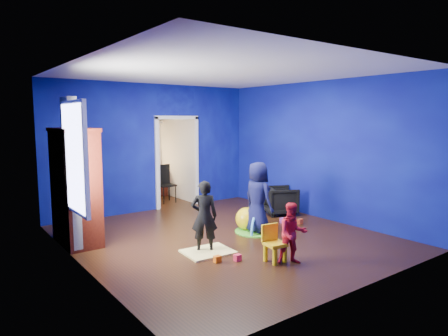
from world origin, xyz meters
TOP-DOWN VIEW (x-y plane):
  - floor at (0.00, 0.00)m, footprint 5.00×5.50m
  - ceiling at (0.00, 0.00)m, footprint 5.00×5.50m
  - wall_back at (0.00, 2.75)m, footprint 5.00×0.02m
  - wall_front at (0.00, -2.75)m, footprint 5.00×0.02m
  - wall_left at (-2.50, 0.00)m, footprint 0.02×5.50m
  - wall_right at (2.50, 0.00)m, footprint 0.02×5.50m
  - alcove at (0.60, 3.62)m, footprint 1.00×1.75m
  - armchair at (2.03, 0.68)m, footprint 0.89×0.88m
  - child_black at (-0.72, -0.41)m, footprint 0.50×0.45m
  - child_navy at (0.67, -0.11)m, footprint 0.44×0.66m
  - toddler_red at (0.01, -1.63)m, footprint 0.55×0.51m
  - vase at (-2.22, 0.94)m, footprint 0.21×0.21m
  - potted_plant at (-2.22, 1.46)m, footprint 0.35×0.35m
  - tv_armoire at (-2.22, 1.24)m, footprint 0.58×1.14m
  - crt_tv at (-2.18, 1.24)m, footprint 0.46×0.70m
  - yellow_blanket at (-0.72, -0.51)m, footprint 0.79×0.65m
  - hopper_ball at (0.62, 0.14)m, footprint 0.43×0.43m
  - kid_chair at (-0.14, -1.43)m, footprint 0.32×0.32m
  - play_mat at (0.67, -0.08)m, footprint 0.79×0.79m
  - toy_arch at (0.67, -0.08)m, footprint 0.62×0.45m
  - window_left at (-2.48, 0.35)m, footprint 0.03×0.95m
  - curtain at (-2.37, 0.90)m, footprint 0.14×0.42m
  - doorway at (0.60, 2.75)m, footprint 1.16×0.10m
  - study_desk at (0.60, 4.26)m, footprint 0.88×0.44m
  - desk_monitor at (0.60, 4.38)m, footprint 0.40×0.05m
  - desk_lamp at (0.32, 4.32)m, footprint 0.14×0.14m
  - folding_chair at (0.60, 3.30)m, footprint 0.40×0.40m
  - book_shelf at (0.60, 4.37)m, footprint 0.88×0.24m
  - toy_0 at (1.76, -0.17)m, footprint 0.10×0.08m
  - toy_1 at (2.18, 1.21)m, footprint 0.11×0.11m
  - toy_2 at (-0.85, -0.94)m, footprint 0.10×0.08m
  - toy_3 at (0.98, 0.28)m, footprint 0.11×0.11m
  - toy_4 at (1.53, 0.10)m, footprint 0.10×0.08m
  - toy_5 at (-0.57, -1.08)m, footprint 0.10×0.08m

SIDE VIEW (x-z plane):
  - floor at x=0.00m, z-range -0.01..0.01m
  - play_mat at x=0.67m, z-range 0.00..0.02m
  - yellow_blanket at x=-0.72m, z-range 0.00..0.03m
  - toy_arch at x=0.67m, z-range -0.34..0.38m
  - toy_0 at x=1.76m, z-range 0.00..0.10m
  - toy_2 at x=-0.85m, z-range 0.00..0.10m
  - toy_4 at x=1.53m, z-range 0.00..0.10m
  - toy_5 at x=-0.57m, z-range 0.00..0.10m
  - toy_1 at x=2.18m, z-range 0.00..0.11m
  - toy_3 at x=0.98m, z-range 0.00..0.11m
  - hopper_ball at x=0.62m, z-range 0.00..0.43m
  - kid_chair at x=-0.14m, z-range 0.00..0.50m
  - armchair at x=2.03m, z-range 0.00..0.62m
  - study_desk at x=0.60m, z-range 0.00..0.75m
  - toddler_red at x=0.01m, z-range 0.00..0.91m
  - folding_chair at x=0.60m, z-range 0.00..0.92m
  - child_black at x=-0.72m, z-range 0.00..1.15m
  - child_navy at x=0.67m, z-range 0.00..1.32m
  - desk_lamp at x=0.32m, z-range 0.86..1.00m
  - desk_monitor at x=0.60m, z-range 0.79..1.11m
  - tv_armoire at x=-2.22m, z-range 0.00..1.96m
  - crt_tv at x=-2.18m, z-range 0.75..1.29m
  - doorway at x=0.60m, z-range 0.00..2.10m
  - alcove at x=0.60m, z-range 0.00..2.50m
  - curtain at x=-2.37m, z-range 0.05..2.45m
  - wall_back at x=0.00m, z-range 0.00..2.90m
  - wall_front at x=0.00m, z-range 0.00..2.90m
  - wall_left at x=-2.50m, z-range 0.00..2.90m
  - wall_right at x=2.50m, z-range 0.00..2.90m
  - window_left at x=-2.48m, z-range 0.77..2.33m
  - book_shelf at x=0.60m, z-range 2.00..2.04m
  - vase at x=-2.22m, z-range 1.96..2.17m
  - potted_plant at x=-2.22m, z-range 1.96..2.47m
  - ceiling at x=0.00m, z-range 2.90..2.90m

